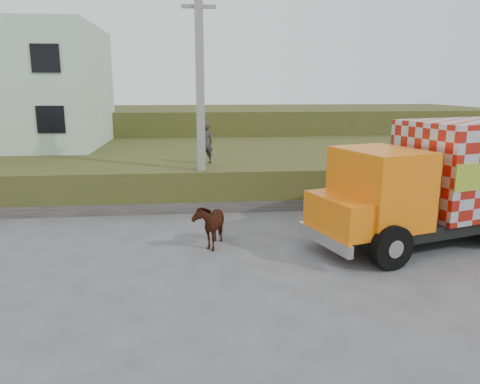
{
  "coord_description": "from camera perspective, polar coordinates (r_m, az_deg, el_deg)",
  "views": [
    {
      "loc": [
        -1.32,
        -12.51,
        4.52
      ],
      "look_at": [
        0.13,
        1.64,
        1.3
      ],
      "focal_mm": 35.0,
      "sensor_mm": 36.0,
      "label": 1
    }
  ],
  "objects": [
    {
      "name": "ground",
      "position": [
        13.37,
        0.17,
        -7.0
      ],
      "size": [
        120.0,
        120.0,
        0.0
      ],
      "primitive_type": "plane",
      "color": "#474749",
      "rests_on": "ground"
    },
    {
      "name": "utility_pole",
      "position": [
        17.12,
        -4.86,
        11.22
      ],
      "size": [
        1.2,
        0.3,
        8.0
      ],
      "color": "gray",
      "rests_on": "ground"
    },
    {
      "name": "building",
      "position": [
        27.29,
        -27.19,
        11.34
      ],
      "size": [
        10.0,
        8.0,
        6.0
      ],
      "primitive_type": "cube",
      "color": "#BAD7B7",
      "rests_on": "embankment"
    },
    {
      "name": "embankment_far",
      "position": [
        34.67,
        -3.67,
        7.72
      ],
      "size": [
        40.0,
        12.0,
        3.0
      ],
      "primitive_type": "cube",
      "color": "#304416",
      "rests_on": "ground"
    },
    {
      "name": "cow",
      "position": [
        13.54,
        -3.69,
        -3.85
      ],
      "size": [
        1.08,
        1.68,
        1.31
      ],
      "primitive_type": "imported",
      "rotation": [
        0.0,
        0.0,
        -0.26
      ],
      "color": "#35190D",
      "rests_on": "ground"
    },
    {
      "name": "cargo_truck",
      "position": [
        15.15,
        24.56,
        1.36
      ],
      "size": [
        8.35,
        4.72,
        3.55
      ],
      "rotation": [
        0.0,
        0.0,
        0.3
      ],
      "color": "black",
      "rests_on": "ground"
    },
    {
      "name": "pedestrian",
      "position": [
        18.72,
        -4.2,
        5.97
      ],
      "size": [
        0.7,
        0.57,
        1.64
      ],
      "primitive_type": "imported",
      "rotation": [
        0.0,
        0.0,
        3.49
      ],
      "color": "#2E2C29",
      "rests_on": "embankment"
    },
    {
      "name": "retaining_strip",
      "position": [
        17.28,
        -7.91,
        -1.85
      ],
      "size": [
        16.0,
        0.5,
        0.4
      ],
      "primitive_type": "cube",
      "color": "#595651",
      "rests_on": "ground"
    },
    {
      "name": "embankment",
      "position": [
        22.87,
        -2.45,
        3.25
      ],
      "size": [
        40.0,
        12.0,
        1.5
      ],
      "primitive_type": "cube",
      "color": "#304416",
      "rests_on": "ground"
    }
  ]
}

